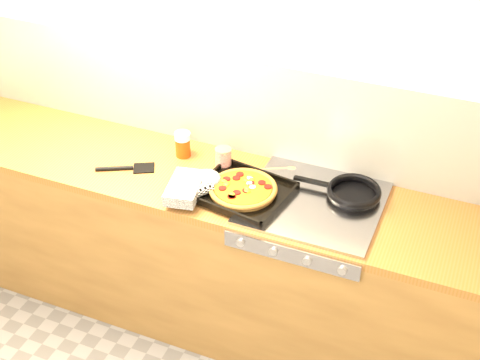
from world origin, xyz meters
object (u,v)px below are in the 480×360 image
at_px(tomato_can, 223,159).
at_px(frying_pan, 353,192).
at_px(juice_glass, 183,144).
at_px(pizza_on_tray, 227,188).

bearing_deg(tomato_can, frying_pan, 0.03).
height_order(frying_pan, juice_glass, juice_glass).
distance_m(pizza_on_tray, juice_glass, 0.41).
xyz_separation_m(pizza_on_tray, tomato_can, (-0.11, 0.20, 0.01)).
relative_size(tomato_can, juice_glass, 0.87).
bearing_deg(juice_glass, frying_pan, -1.72).
xyz_separation_m(frying_pan, juice_glass, (-0.87, 0.03, 0.03)).
distance_m(frying_pan, tomato_can, 0.64).
distance_m(frying_pan, juice_glass, 0.87).
bearing_deg(pizza_on_tray, tomato_can, 118.56).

